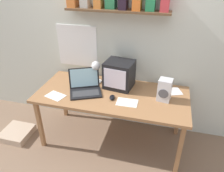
% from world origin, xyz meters
% --- Properties ---
extents(ground_plane, '(12.00, 12.00, 0.00)m').
position_xyz_m(ground_plane, '(0.00, 0.00, 0.00)').
color(ground_plane, '#836650').
extents(back_wall, '(5.60, 0.24, 2.60)m').
position_xyz_m(back_wall, '(-0.00, 0.45, 1.31)').
color(back_wall, silver).
rests_on(back_wall, ground_plane).
extents(corner_desk, '(1.77, 0.79, 0.71)m').
position_xyz_m(corner_desk, '(0.00, 0.00, 0.66)').
color(corner_desk, '#A06E44').
rests_on(corner_desk, ground_plane).
extents(crt_monitor, '(0.36, 0.33, 0.33)m').
position_xyz_m(crt_monitor, '(0.04, 0.18, 0.88)').
color(crt_monitor, black).
rests_on(crt_monitor, corner_desk).
extents(laptop, '(0.46, 0.44, 0.25)m').
position_xyz_m(laptop, '(-0.32, -0.02, 0.78)').
color(laptop, black).
rests_on(laptop, corner_desk).
extents(desk_lamp, '(0.14, 0.18, 0.31)m').
position_xyz_m(desk_lamp, '(-0.25, 0.17, 0.93)').
color(desk_lamp, white).
rests_on(desk_lamp, corner_desk).
extents(juice_glass, '(0.06, 0.06, 0.14)m').
position_xyz_m(juice_glass, '(-0.46, 0.14, 0.78)').
color(juice_glass, white).
rests_on(juice_glass, corner_desk).
extents(space_heater, '(0.16, 0.15, 0.26)m').
position_xyz_m(space_heater, '(0.59, 0.02, 0.84)').
color(space_heater, silver).
rests_on(space_heater, corner_desk).
extents(computer_mouse, '(0.07, 0.11, 0.03)m').
position_xyz_m(computer_mouse, '(0.03, -0.11, 0.73)').
color(computer_mouse, black).
rests_on(computer_mouse, corner_desk).
extents(open_notebook, '(0.23, 0.17, 0.00)m').
position_xyz_m(open_notebook, '(0.21, -0.14, 0.72)').
color(open_notebook, white).
rests_on(open_notebook, corner_desk).
extents(loose_paper_near_monitor, '(0.25, 0.20, 0.00)m').
position_xyz_m(loose_paper_near_monitor, '(-0.62, -0.22, 0.72)').
color(loose_paper_near_monitor, white).
rests_on(loose_paper_near_monitor, corner_desk).
extents(loose_paper_near_laptop, '(0.30, 0.26, 0.00)m').
position_xyz_m(loose_paper_near_laptop, '(0.66, 0.21, 0.72)').
color(loose_paper_near_laptop, white).
rests_on(loose_paper_near_laptop, corner_desk).
extents(floor_cushion, '(0.37, 0.37, 0.09)m').
position_xyz_m(floor_cushion, '(-1.26, -0.27, 0.05)').
color(floor_cushion, '#C7AB90').
rests_on(floor_cushion, ground_plane).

